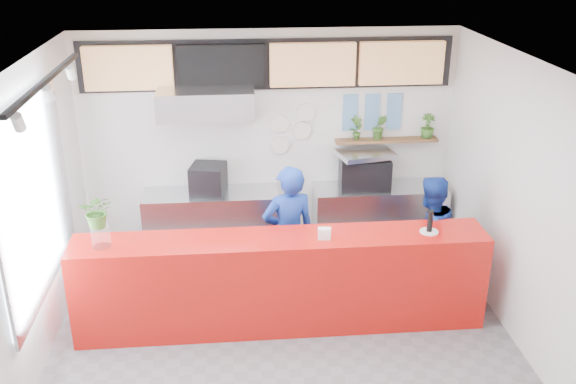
% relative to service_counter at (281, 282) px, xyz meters
% --- Properties ---
extents(floor, '(5.00, 5.00, 0.00)m').
position_rel_service_counter_xyz_m(floor, '(0.00, -0.40, -0.55)').
color(floor, slate).
rests_on(floor, ground).
extents(ceiling, '(5.00, 5.00, 0.00)m').
position_rel_service_counter_xyz_m(ceiling, '(0.00, -0.40, 2.45)').
color(ceiling, silver).
extents(wall_back, '(5.00, 0.00, 5.00)m').
position_rel_service_counter_xyz_m(wall_back, '(0.00, 2.10, 0.95)').
color(wall_back, white).
rests_on(wall_back, ground).
extents(wall_left, '(0.00, 5.00, 5.00)m').
position_rel_service_counter_xyz_m(wall_left, '(-2.50, -0.40, 0.95)').
color(wall_left, white).
rests_on(wall_left, ground).
extents(wall_right, '(0.00, 5.00, 5.00)m').
position_rel_service_counter_xyz_m(wall_right, '(2.50, -0.40, 0.95)').
color(wall_right, white).
rests_on(wall_right, ground).
extents(service_counter, '(4.50, 0.60, 1.10)m').
position_rel_service_counter_xyz_m(service_counter, '(0.00, 0.00, 0.00)').
color(service_counter, red).
rests_on(service_counter, ground).
extents(cream_band, '(5.00, 0.02, 0.80)m').
position_rel_service_counter_xyz_m(cream_band, '(0.00, 2.09, 2.05)').
color(cream_band, beige).
rests_on(cream_band, wall_back).
extents(prep_bench, '(1.80, 0.60, 0.90)m').
position_rel_service_counter_xyz_m(prep_bench, '(-0.80, 1.80, -0.10)').
color(prep_bench, '#B2B5BA').
rests_on(prep_bench, ground).
extents(panini_oven, '(0.51, 0.51, 0.39)m').
position_rel_service_counter_xyz_m(panini_oven, '(-0.82, 1.80, 0.55)').
color(panini_oven, black).
rests_on(panini_oven, prep_bench).
extents(extraction_hood, '(1.20, 0.70, 0.35)m').
position_rel_service_counter_xyz_m(extraction_hood, '(-0.80, 1.75, 1.60)').
color(extraction_hood, '#B2B5BA').
rests_on(extraction_hood, ceiling).
extents(hood_lip, '(1.20, 0.69, 0.31)m').
position_rel_service_counter_xyz_m(hood_lip, '(-0.80, 1.75, 1.40)').
color(hood_lip, '#B2B5BA').
rests_on(hood_lip, ceiling).
extents(right_bench, '(1.80, 0.60, 0.90)m').
position_rel_service_counter_xyz_m(right_bench, '(1.50, 1.80, -0.10)').
color(right_bench, '#B2B5BA').
rests_on(right_bench, ground).
extents(espresso_machine, '(0.70, 0.52, 0.43)m').
position_rel_service_counter_xyz_m(espresso_machine, '(1.28, 1.80, 0.56)').
color(espresso_machine, black).
rests_on(espresso_machine, right_bench).
extents(espresso_tray, '(0.81, 0.64, 0.07)m').
position_rel_service_counter_xyz_m(espresso_tray, '(1.28, 1.80, 0.83)').
color(espresso_tray, silver).
rests_on(espresso_tray, espresso_machine).
extents(herb_shelf, '(1.40, 0.18, 0.04)m').
position_rel_service_counter_xyz_m(herb_shelf, '(1.60, 2.00, 0.95)').
color(herb_shelf, brown).
rests_on(herb_shelf, wall_back).
extents(menu_board_far_left, '(1.10, 0.10, 0.55)m').
position_rel_service_counter_xyz_m(menu_board_far_left, '(-1.75, 1.98, 2.00)').
color(menu_board_far_left, tan).
rests_on(menu_board_far_left, wall_back).
extents(menu_board_mid_left, '(1.10, 0.10, 0.55)m').
position_rel_service_counter_xyz_m(menu_board_mid_left, '(-0.59, 1.98, 2.00)').
color(menu_board_mid_left, black).
rests_on(menu_board_mid_left, wall_back).
extents(menu_board_mid_right, '(1.10, 0.10, 0.55)m').
position_rel_service_counter_xyz_m(menu_board_mid_right, '(0.57, 1.98, 2.00)').
color(menu_board_mid_right, tan).
rests_on(menu_board_mid_right, wall_back).
extents(menu_board_far_right, '(1.10, 0.10, 0.55)m').
position_rel_service_counter_xyz_m(menu_board_far_right, '(1.73, 1.98, 2.00)').
color(menu_board_far_right, tan).
rests_on(menu_board_far_right, wall_back).
extents(soffit, '(4.80, 0.04, 0.65)m').
position_rel_service_counter_xyz_m(soffit, '(0.00, 2.06, 2.00)').
color(soffit, black).
rests_on(soffit, wall_back).
extents(window_pane, '(0.04, 2.20, 1.90)m').
position_rel_service_counter_xyz_m(window_pane, '(-2.47, -0.10, 1.15)').
color(window_pane, silver).
rests_on(window_pane, wall_left).
extents(window_frame, '(0.03, 2.30, 2.00)m').
position_rel_service_counter_xyz_m(window_frame, '(-2.45, -0.10, 1.15)').
color(window_frame, '#B2B5BA').
rests_on(window_frame, wall_left).
extents(track_rail, '(0.05, 2.40, 0.04)m').
position_rel_service_counter_xyz_m(track_rail, '(-2.10, -0.40, 2.39)').
color(track_rail, black).
rests_on(track_rail, ceiling).
extents(dec_plate_a, '(0.24, 0.03, 0.24)m').
position_rel_service_counter_xyz_m(dec_plate_a, '(0.15, 2.07, 1.20)').
color(dec_plate_a, silver).
rests_on(dec_plate_a, wall_back).
extents(dec_plate_b, '(0.24, 0.03, 0.24)m').
position_rel_service_counter_xyz_m(dec_plate_b, '(0.45, 2.07, 1.10)').
color(dec_plate_b, silver).
rests_on(dec_plate_b, wall_back).
extents(dec_plate_c, '(0.24, 0.03, 0.24)m').
position_rel_service_counter_xyz_m(dec_plate_c, '(0.15, 2.07, 0.90)').
color(dec_plate_c, silver).
rests_on(dec_plate_c, wall_back).
extents(dec_plate_d, '(0.24, 0.03, 0.24)m').
position_rel_service_counter_xyz_m(dec_plate_d, '(0.50, 2.07, 1.35)').
color(dec_plate_d, silver).
rests_on(dec_plate_d, wall_back).
extents(photo_frame_a, '(0.20, 0.02, 0.25)m').
position_rel_service_counter_xyz_m(photo_frame_a, '(1.10, 2.08, 1.45)').
color(photo_frame_a, '#598CBF').
rests_on(photo_frame_a, wall_back).
extents(photo_frame_b, '(0.20, 0.02, 0.25)m').
position_rel_service_counter_xyz_m(photo_frame_b, '(1.40, 2.08, 1.45)').
color(photo_frame_b, '#598CBF').
rests_on(photo_frame_b, wall_back).
extents(photo_frame_c, '(0.20, 0.02, 0.25)m').
position_rel_service_counter_xyz_m(photo_frame_c, '(1.70, 2.08, 1.45)').
color(photo_frame_c, '#598CBF').
rests_on(photo_frame_c, wall_back).
extents(photo_frame_d, '(0.20, 0.02, 0.25)m').
position_rel_service_counter_xyz_m(photo_frame_d, '(1.10, 2.08, 1.20)').
color(photo_frame_d, '#598CBF').
rests_on(photo_frame_d, wall_back).
extents(photo_frame_e, '(0.20, 0.02, 0.25)m').
position_rel_service_counter_xyz_m(photo_frame_e, '(1.40, 2.08, 1.20)').
color(photo_frame_e, '#598CBF').
rests_on(photo_frame_e, wall_back).
extents(photo_frame_f, '(0.20, 0.02, 0.25)m').
position_rel_service_counter_xyz_m(photo_frame_f, '(1.70, 2.08, 1.20)').
color(photo_frame_f, '#598CBF').
rests_on(photo_frame_f, wall_back).
extents(staff_center, '(0.70, 0.53, 1.72)m').
position_rel_service_counter_xyz_m(staff_center, '(0.13, 0.52, 0.31)').
color(staff_center, navy).
rests_on(staff_center, ground).
extents(staff_right, '(0.90, 0.80, 1.53)m').
position_rel_service_counter_xyz_m(staff_right, '(1.79, 0.51, 0.22)').
color(staff_right, navy).
rests_on(staff_right, ground).
extents(herb_a, '(0.21, 0.18, 0.34)m').
position_rel_service_counter_xyz_m(herb_a, '(1.18, 2.00, 1.14)').
color(herb_a, '#3B6B25').
rests_on(herb_a, herb_shelf).
extents(herb_b, '(0.21, 0.18, 0.34)m').
position_rel_service_counter_xyz_m(herb_b, '(1.49, 2.00, 1.14)').
color(herb_b, '#3B6B25').
rests_on(herb_b, herb_shelf).
extents(herb_d, '(0.20, 0.19, 0.33)m').
position_rel_service_counter_xyz_m(herb_d, '(2.16, 2.00, 1.14)').
color(herb_d, '#3B6B25').
rests_on(herb_d, herb_shelf).
extents(glass_vase, '(0.22, 0.22, 0.24)m').
position_rel_service_counter_xyz_m(glass_vase, '(-1.88, -0.04, 0.67)').
color(glass_vase, white).
rests_on(glass_vase, service_counter).
extents(basil_vase, '(0.34, 0.30, 0.37)m').
position_rel_service_counter_xyz_m(basil_vase, '(-1.88, -0.04, 0.96)').
color(basil_vase, '#3B6B25').
rests_on(basil_vase, glass_vase).
extents(napkin_holder, '(0.15, 0.10, 0.12)m').
position_rel_service_counter_xyz_m(napkin_holder, '(0.46, -0.07, 0.61)').
color(napkin_holder, white).
rests_on(napkin_holder, service_counter).
extents(white_plate, '(0.22, 0.22, 0.02)m').
position_rel_service_counter_xyz_m(white_plate, '(1.62, -0.02, 0.56)').
color(white_plate, white).
rests_on(white_plate, service_counter).
extents(pepper_mill, '(0.08, 0.08, 0.24)m').
position_rel_service_counter_xyz_m(pepper_mill, '(1.62, -0.02, 0.69)').
color(pepper_mill, black).
rests_on(pepper_mill, white_plate).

